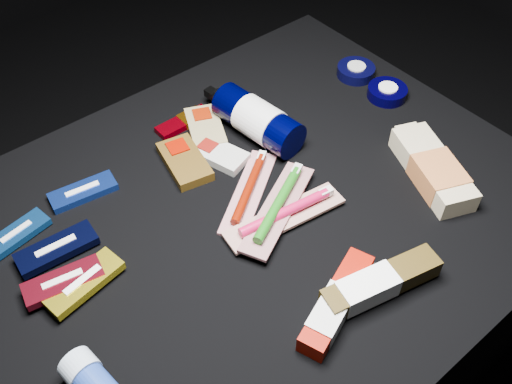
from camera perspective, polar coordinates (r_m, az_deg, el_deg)
ground at (r=1.29m, az=-0.24°, el=-13.29°), size 3.00×3.00×0.00m
cloth_table at (r=1.12m, az=-0.27°, el=-8.29°), size 0.98×0.78×0.40m
luna_bar_0 at (r=1.02m, az=-16.90°, el=0.04°), size 0.12×0.06×0.01m
luna_bar_1 at (r=0.99m, az=-22.77°, el=-3.90°), size 0.11×0.06×0.01m
luna_bar_2 at (r=0.94m, az=-19.29°, el=-5.37°), size 0.13×0.06×0.02m
luna_bar_3 at (r=0.89m, az=-16.86°, el=-8.66°), size 0.13×0.07×0.02m
luna_bar_4 at (r=0.89m, az=-18.69°, el=-8.49°), size 0.12×0.06×0.02m
clif_bar_0 at (r=1.03m, az=-7.26°, el=3.22°), size 0.09×0.13×0.02m
clif_bar_1 at (r=1.04m, az=-3.85°, el=3.85°), size 0.08×0.11×0.02m
clif_bar_2 at (r=1.09m, az=-5.13°, el=6.56°), size 0.10×0.13×0.02m
power_bar at (r=1.11m, az=-6.99°, el=7.11°), size 0.11×0.04×0.01m
lotion_bottle at (r=1.06m, az=0.18°, el=7.22°), size 0.09×0.23×0.07m
cream_tin_upper at (r=1.24m, az=9.96°, el=11.84°), size 0.08×0.08×0.02m
cream_tin_lower at (r=1.20m, az=12.98°, el=9.71°), size 0.08×0.08×0.02m
bodywash_bottle at (r=1.03m, az=17.30°, el=2.12°), size 0.14×0.21×0.04m
toothbrush_pack_0 at (r=0.97m, az=-0.67°, el=0.27°), size 0.19×0.15×0.02m
toothbrush_pack_1 at (r=0.93m, az=3.04°, el=-2.22°), size 0.22×0.08×0.02m
toothbrush_pack_2 at (r=0.93m, az=2.29°, el=-1.31°), size 0.21×0.14×0.02m
toothpaste_carton_red at (r=0.83m, az=7.86°, el=-11.24°), size 0.18×0.10×0.03m
toothpaste_carton_green at (r=0.85m, az=11.92°, el=-9.07°), size 0.19×0.08×0.04m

